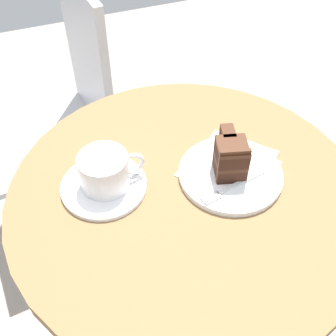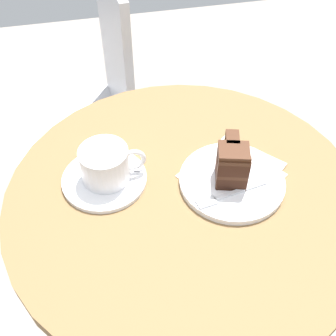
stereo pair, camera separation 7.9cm
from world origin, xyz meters
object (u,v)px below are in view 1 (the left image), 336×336
object	(u,v)px
cake_plate	(231,175)
fork	(226,189)
coffee_cup	(105,170)
cafe_chair	(68,105)
napkin	(231,166)
teaspoon	(121,169)
cake_slice	(230,156)
saucer	(104,186)

from	to	relation	value
cake_plate	fork	xyz separation A→B (m)	(-0.03, -0.04, 0.01)
coffee_cup	cafe_chair	xyz separation A→B (m)	(0.00, 0.56, -0.26)
napkin	fork	bearing A→B (deg)	-124.49
coffee_cup	fork	size ratio (longest dim) A/B	0.87
fork	cafe_chair	xyz separation A→B (m)	(-0.20, 0.66, -0.23)
teaspoon	cake_slice	xyz separation A→B (m)	(0.20, -0.08, 0.04)
teaspoon	napkin	bearing A→B (deg)	14.60
cake_slice	cake_plate	bearing A→B (deg)	-72.71
teaspoon	cafe_chair	bearing A→B (deg)	124.34
cake_plate	cake_slice	bearing A→B (deg)	107.29
fork	napkin	distance (m)	0.08
cake_slice	cafe_chair	distance (m)	0.70
fork	napkin	bearing A→B (deg)	-134.42
coffee_cup	cake_plate	xyz separation A→B (m)	(0.23, -0.06, -0.04)
cake_plate	napkin	bearing A→B (deg)	60.65
saucer	coffee_cup	xyz separation A→B (m)	(0.01, 0.00, 0.04)
teaspoon	fork	xyz separation A→B (m)	(0.17, -0.12, 0.00)
fork	teaspoon	bearing A→B (deg)	-45.92
napkin	cafe_chair	world-z (taller)	cafe_chair
coffee_cup	saucer	bearing A→B (deg)	-167.71
cake_slice	napkin	size ratio (longest dim) A/B	0.41
cake_plate	cake_slice	size ratio (longest dim) A/B	2.14
coffee_cup	cake_plate	world-z (taller)	coffee_cup
teaspoon	cake_slice	size ratio (longest dim) A/B	1.04
saucer	fork	xyz separation A→B (m)	(0.21, -0.10, 0.01)
napkin	saucer	bearing A→B (deg)	171.85
cake_slice	fork	size ratio (longest dim) A/B	0.66
cake_slice	fork	distance (m)	0.06
teaspoon	coffee_cup	bearing A→B (deg)	-116.66
coffee_cup	cake_plate	bearing A→B (deg)	-14.93
saucer	cake_plate	distance (m)	0.25
teaspoon	cafe_chair	size ratio (longest dim) A/B	0.11
teaspoon	napkin	size ratio (longest dim) A/B	0.43
coffee_cup	cake_slice	size ratio (longest dim) A/B	1.32
saucer	fork	size ratio (longest dim) A/B	1.14
napkin	cafe_chair	bearing A→B (deg)	112.57
cake_plate	napkin	world-z (taller)	cake_plate
saucer	fork	distance (m)	0.23
teaspoon	fork	bearing A→B (deg)	-5.41
teaspoon	cake_plate	bearing A→B (deg)	7.36
teaspoon	saucer	bearing A→B (deg)	-119.61
teaspoon	fork	size ratio (longest dim) A/B	0.68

